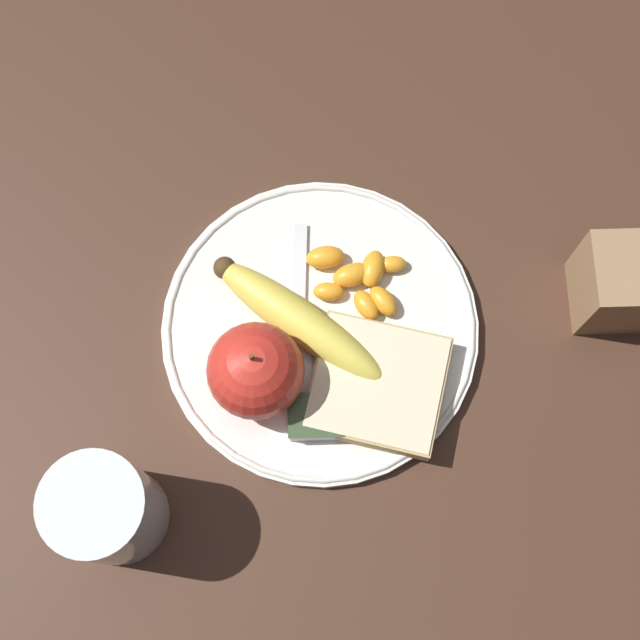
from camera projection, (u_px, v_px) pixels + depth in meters
ground_plane at (320, 331)px, 0.79m from camera, size 3.00×3.00×0.00m
plate at (320, 328)px, 0.79m from camera, size 0.28×0.28×0.01m
juice_glass at (108, 511)px, 0.70m from camera, size 0.08×0.08×0.11m
apple at (256, 371)px, 0.73m from camera, size 0.08×0.08×0.09m
banana at (297, 319)px, 0.77m from camera, size 0.16×0.14×0.04m
bread_slice at (377, 385)px, 0.76m from camera, size 0.13×0.13×0.02m
fork at (298, 327)px, 0.78m from camera, size 0.03×0.16×0.00m
jam_packet at (316, 417)px, 0.75m from camera, size 0.05×0.04×0.02m
orange_segment_0 at (392, 264)px, 0.79m from camera, size 0.03×0.02×0.01m
orange_segment_1 at (329, 292)px, 0.78m from camera, size 0.03×0.02×0.02m
orange_segment_2 at (366, 305)px, 0.78m from camera, size 0.03×0.03×0.02m
orange_segment_3 at (352, 275)px, 0.79m from camera, size 0.04×0.03×0.02m
orange_segment_4 at (325, 257)px, 0.79m from camera, size 0.04×0.02×0.02m
orange_segment_5 at (383, 301)px, 0.78m from camera, size 0.03×0.04×0.02m
orange_segment_6 at (373, 269)px, 0.79m from camera, size 0.03×0.04×0.02m
condiment_caddy at (620, 283)px, 0.76m from camera, size 0.07×0.07×0.08m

